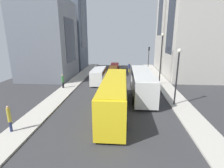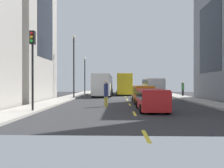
# 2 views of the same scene
# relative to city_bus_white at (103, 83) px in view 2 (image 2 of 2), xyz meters

# --- Properties ---
(ground_plane) EXTENTS (41.99, 41.99, 0.00)m
(ground_plane) POSITION_rel_city_bus_white_xyz_m (3.49, -5.18, -2.01)
(ground_plane) COLOR #333335
(sidewalk_west) EXTENTS (2.51, 44.00, 0.15)m
(sidewalk_west) POSITION_rel_city_bus_white_xyz_m (-4.25, -5.18, -1.93)
(sidewalk_west) COLOR #B2ADA3
(sidewalk_west) RESTS_ON ground
(sidewalk_east) EXTENTS (2.51, 44.00, 0.15)m
(sidewalk_east) POSITION_rel_city_bus_white_xyz_m (11.23, -5.18, -1.93)
(sidewalk_east) COLOR #B2ADA3
(sidewalk_east) RESTS_ON ground
(lane_stripe_0) EXTENTS (0.16, 2.00, 0.01)m
(lane_stripe_0) POSITION_rel_city_bus_white_xyz_m (3.49, -26.18, -2.00)
(lane_stripe_0) COLOR yellow
(lane_stripe_0) RESTS_ON ground
(lane_stripe_1) EXTENTS (0.16, 2.00, 0.01)m
(lane_stripe_1) POSITION_rel_city_bus_white_xyz_m (3.49, -20.18, -2.00)
(lane_stripe_1) COLOR yellow
(lane_stripe_1) RESTS_ON ground
(lane_stripe_2) EXTENTS (0.16, 2.00, 0.01)m
(lane_stripe_2) POSITION_rel_city_bus_white_xyz_m (3.49, -14.18, -2.00)
(lane_stripe_2) COLOR yellow
(lane_stripe_2) RESTS_ON ground
(lane_stripe_3) EXTENTS (0.16, 2.00, 0.01)m
(lane_stripe_3) POSITION_rel_city_bus_white_xyz_m (3.49, -8.18, -2.00)
(lane_stripe_3) COLOR yellow
(lane_stripe_3) RESTS_ON ground
(lane_stripe_4) EXTENTS (0.16, 2.00, 0.01)m
(lane_stripe_4) POSITION_rel_city_bus_white_xyz_m (3.49, -2.18, -2.00)
(lane_stripe_4) COLOR yellow
(lane_stripe_4) RESTS_ON ground
(lane_stripe_5) EXTENTS (0.16, 2.00, 0.01)m
(lane_stripe_5) POSITION_rel_city_bus_white_xyz_m (3.49, 3.82, -2.00)
(lane_stripe_5) COLOR yellow
(lane_stripe_5) RESTS_ON ground
(lane_stripe_6) EXTENTS (0.16, 2.00, 0.01)m
(lane_stripe_6) POSITION_rel_city_bus_white_xyz_m (3.49, 9.82, -2.00)
(lane_stripe_6) COLOR yellow
(lane_stripe_6) RESTS_ON ground
(lane_stripe_7) EXTENTS (0.16, 2.00, 0.01)m
(lane_stripe_7) POSITION_rel_city_bus_white_xyz_m (3.49, 15.82, -2.00)
(lane_stripe_7) COLOR yellow
(lane_stripe_7) RESTS_ON ground
(building_west_1) EXTENTS (8.95, 8.79, 21.30)m
(building_west_1) POSITION_rel_city_bus_white_xyz_m (-10.14, -10.57, 8.65)
(building_west_1) COLOR #B7B2A8
(building_west_1) RESTS_ON ground
(city_bus_white) EXTENTS (2.80, 11.24, 3.35)m
(city_bus_white) POSITION_rel_city_bus_white_xyz_m (0.00, 0.00, 0.00)
(city_bus_white) COLOR silver
(city_bus_white) RESTS_ON ground
(streetcar_yellow) EXTENTS (2.70, 12.39, 3.59)m
(streetcar_yellow) POSITION_rel_city_bus_white_xyz_m (3.44, 5.61, 0.12)
(streetcar_yellow) COLOR yellow
(streetcar_yellow) RESTS_ON ground
(delivery_van_white) EXTENTS (2.25, 6.17, 2.58)m
(delivery_van_white) POSITION_rel_city_bus_white_xyz_m (6.89, -6.12, -0.49)
(delivery_van_white) COLOR white
(delivery_van_white) RESTS_ON ground
(car_orange_0) EXTENTS (1.93, 4.64, 1.74)m
(car_orange_0) POSITION_rel_city_bus_white_xyz_m (4.88, -12.75, -0.98)
(car_orange_0) COLOR orange
(car_orange_0) RESTS_ON ground
(car_red_1) EXTENTS (2.01, 4.76, 1.56)m
(car_red_1) POSITION_rel_city_bus_white_xyz_m (4.84, -18.59, -1.08)
(car_red_1) COLOR red
(car_red_1) RESTS_ON ground
(pedestrian_crossing_near) EXTENTS (0.29, 0.29, 2.29)m
(pedestrian_crossing_near) POSITION_rel_city_bus_white_xyz_m (11.79, 10.58, -0.61)
(pedestrian_crossing_near) COLOR navy
(pedestrian_crossing_near) RESTS_ON ground
(pedestrian_walking_far) EXTENTS (0.39, 0.39, 2.11)m
(pedestrian_walking_far) POSITION_rel_city_bus_white_xyz_m (11.92, -2.35, -0.74)
(pedestrian_walking_far) COLOR black
(pedestrian_walking_far) RESTS_ON ground
(pedestrian_waiting_curb) EXTENTS (0.37, 0.37, 2.21)m
(pedestrian_waiting_curb) POSITION_rel_city_bus_white_xyz_m (1.38, -16.06, -0.84)
(pedestrian_waiting_curb) COLOR gold
(pedestrian_waiting_curb) RESTS_ON ground
(traffic_light_near_corner) EXTENTS (0.32, 0.44, 5.41)m
(traffic_light_near_corner) POSITION_rel_city_bus_white_xyz_m (-3.40, -19.91, 1.93)
(traffic_light_near_corner) COLOR black
(traffic_light_near_corner) RESTS_ON ground
(streetlamp_near) EXTENTS (0.44, 0.44, 8.24)m
(streetlamp_near) POSITION_rel_city_bus_white_xyz_m (-3.50, -5.95, 3.09)
(streetlamp_near) COLOR black
(streetlamp_near) RESTS_ON ground
(streetlamp_far) EXTENTS (0.44, 0.44, 6.44)m
(streetlamp_far) POSITION_rel_city_bus_white_xyz_m (-3.50, 3.32, 2.13)
(streetlamp_far) COLOR black
(streetlamp_far) RESTS_ON ground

